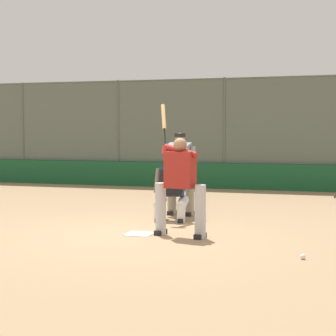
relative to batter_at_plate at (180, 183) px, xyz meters
name	(u,v)px	position (x,y,z in m)	size (l,w,h in m)	color
ground_plane	(139,234)	(0.70, 0.02, -0.88)	(160.00, 160.00, 0.00)	#9E7F5B
home_plate_marker	(139,234)	(0.70, 0.02, -0.87)	(0.43, 0.43, 0.01)	white
backstop_fence	(224,130)	(0.70, -7.66, 0.85)	(20.25, 0.08, 3.29)	#515651
padding_wall	(223,176)	(0.70, -7.56, -0.50)	(19.76, 0.18, 0.75)	#19512D
bleachers_beyond	(136,161)	(4.48, -10.52, -0.29)	(14.12, 3.05, 1.80)	slate
batter_at_plate	(180,183)	(0.00, 0.00, 0.00)	(0.94, 0.78, 2.19)	#B7B7BC
catcher_behind_plate	(171,187)	(0.57, -1.50, -0.22)	(0.69, 0.80, 1.26)	silver
umpire_home	(180,171)	(0.58, -2.18, 0.02)	(0.68, 0.45, 1.68)	gray
baseball_loose	(303,257)	(-2.02, 1.11, -0.84)	(0.07, 0.07, 0.07)	white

